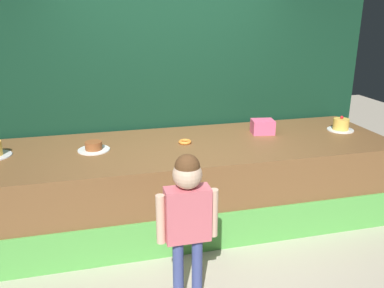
{
  "coord_description": "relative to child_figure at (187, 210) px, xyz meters",
  "views": [
    {
      "loc": [
        -0.89,
        -3.12,
        2.15
      ],
      "look_at": [
        -0.0,
        0.39,
        0.93
      ],
      "focal_mm": 37.48,
      "sensor_mm": 36.0,
      "label": 1
    }
  ],
  "objects": [
    {
      "name": "donut",
      "position": [
        0.29,
        1.3,
        0.08
      ],
      "size": [
        0.14,
        0.14,
        0.03
      ],
      "primitive_type": "torus",
      "color": "orange",
      "rests_on": "stage_platform"
    },
    {
      "name": "stage_platform",
      "position": [
        0.29,
        1.25,
        -0.36
      ],
      "size": [
        4.32,
        1.33,
        0.84
      ],
      "color": "brown",
      "rests_on": "ground_plane"
    },
    {
      "name": "cake_right",
      "position": [
        2.12,
        1.32,
        0.13
      ],
      "size": [
        0.3,
        0.3,
        0.17
      ],
      "color": "white",
      "rests_on": "stage_platform"
    },
    {
      "name": "curtain_backdrop",
      "position": [
        0.29,
        2.01,
        0.57
      ],
      "size": [
        4.79,
        0.08,
        2.68
      ],
      "primitive_type": "cube",
      "color": "#113823",
      "rests_on": "ground_plane"
    },
    {
      "name": "pink_box",
      "position": [
        1.2,
        1.43,
        0.14
      ],
      "size": [
        0.27,
        0.23,
        0.16
      ],
      "primitive_type": "cube",
      "rotation": [
        0.0,
        0.0,
        -0.15
      ],
      "color": "#EF5D88",
      "rests_on": "stage_platform"
    },
    {
      "name": "ground_plane",
      "position": [
        0.29,
        0.59,
        -0.78
      ],
      "size": [
        12.0,
        12.0,
        0.0
      ],
      "primitive_type": "plane",
      "color": "#BCB29E"
    },
    {
      "name": "cake_center",
      "position": [
        -0.63,
        1.3,
        0.1
      ],
      "size": [
        0.31,
        0.31,
        0.09
      ],
      "color": "white",
      "rests_on": "stage_platform"
    },
    {
      "name": "child_figure",
      "position": [
        0.0,
        0.0,
        0.0
      ],
      "size": [
        0.46,
        0.21,
        1.2
      ],
      "color": "#3F4C8C",
      "rests_on": "ground_plane"
    }
  ]
}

